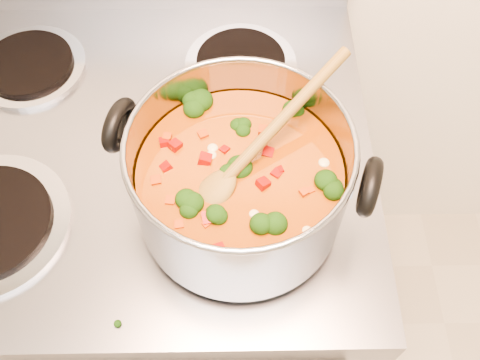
# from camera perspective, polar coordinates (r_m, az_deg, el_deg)

# --- Properties ---
(electric_range) EXTENTS (0.78, 0.70, 1.08)m
(electric_range) POSITION_cam_1_polar(r_m,az_deg,el_deg) (1.26, -8.27, -7.69)
(electric_range) COLOR gray
(electric_range) RESTS_ON ground
(stockpot) EXTENTS (0.35, 0.29, 0.17)m
(stockpot) POSITION_cam_1_polar(r_m,az_deg,el_deg) (0.71, -0.01, -0.06)
(stockpot) COLOR #93939A
(stockpot) RESTS_ON electric_range
(wooden_spoon) EXTENTS (0.22, 0.21, 0.11)m
(wooden_spoon) POSITION_cam_1_polar(r_m,az_deg,el_deg) (0.67, 0.94, 2.72)
(wooden_spoon) COLOR olive
(wooden_spoon) RESTS_ON stockpot
(cooktop_crumbs) EXTENTS (0.02, 0.08, 0.01)m
(cooktop_crumbs) POSITION_cam_1_polar(r_m,az_deg,el_deg) (0.81, -12.94, -1.81)
(cooktop_crumbs) COLOR black
(cooktop_crumbs) RESTS_ON electric_range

